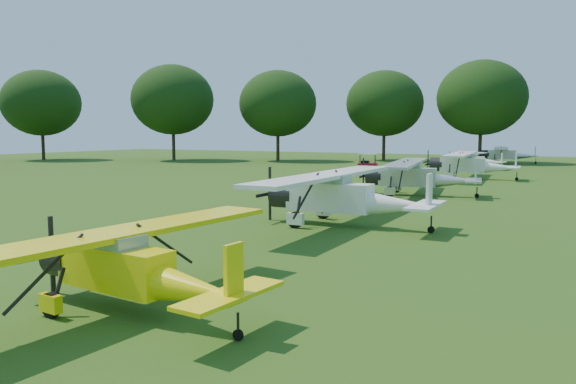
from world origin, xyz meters
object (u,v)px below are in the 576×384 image
aircraft_7 (506,153)px  aircraft_4 (416,174)px  aircraft_2 (129,263)px  aircraft_3 (342,193)px  golf_cart (367,165)px  aircraft_6 (474,159)px  aircraft_5 (470,163)px

aircraft_7 → aircraft_4: bearing=-98.2°
aircraft_2 → aircraft_3: aircraft_3 is taller
aircraft_3 → golf_cart: 34.52m
aircraft_7 → aircraft_6: bearing=-104.1°
aircraft_5 → aircraft_2: bearing=-94.7°
aircraft_2 → golf_cart: bearing=109.1°
aircraft_2 → aircraft_3: 12.59m
aircraft_5 → aircraft_3: bearing=-95.4°
aircraft_5 → aircraft_6: aircraft_5 is taller
aircraft_2 → golf_cart: (-11.30, 45.31, -0.54)m
golf_cart → aircraft_6: bearing=21.3°
aircraft_5 → golf_cart: (-11.21, 6.30, -0.80)m
aircraft_3 → aircraft_6: size_ratio=1.29×
aircraft_6 → aircraft_2: bearing=-81.9°
aircraft_3 → aircraft_7: 52.73m
aircraft_4 → golf_cart: aircraft_4 is taller
aircraft_5 → aircraft_6: (-1.86, 12.93, -0.30)m
aircraft_2 → aircraft_3: size_ratio=0.80×
aircraft_4 → golf_cart: 22.92m
aircraft_7 → aircraft_2: bearing=-97.5°
aircraft_2 → aircraft_7: size_ratio=0.87×
aircraft_3 → aircraft_6: aircraft_3 is taller
aircraft_4 → aircraft_3: bearing=-97.9°
aircraft_5 → aircraft_7: aircraft_5 is taller
aircraft_2 → aircraft_3: (-0.36, 12.58, 0.28)m
aircraft_2 → aircraft_4: bearing=96.6°
aircraft_3 → golf_cart: size_ratio=5.49×
aircraft_2 → aircraft_7: aircraft_7 is taller
aircraft_6 → aircraft_5: bearing=-75.9°
aircraft_6 → aircraft_7: size_ratio=0.84×
aircraft_2 → aircraft_3: bearing=96.7°
aircraft_4 → aircraft_6: size_ratio=1.25×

